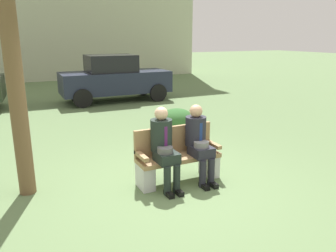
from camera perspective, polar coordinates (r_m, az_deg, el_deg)
The scene contains 6 objects.
ground_plane at distance 5.37m, azimuth 1.74°, elevation -10.54°, with size 80.00×80.00×0.00m, color #5B7449.
park_bench at distance 5.50m, azimuth 1.59°, elevation -5.42°, with size 1.38×0.44×0.90m.
seated_man_left at distance 5.16m, azimuth -0.71°, elevation -3.09°, with size 0.34×0.72×1.28m.
seated_man_right at distance 5.44m, azimuth 5.23°, elevation -2.29°, with size 0.34×0.72×1.26m.
shrub_near_bench at distance 8.43m, azimuth 1.46°, elevation 1.09°, with size 0.91×0.83×0.57m, color #30612B.
parked_car_far at distance 12.45m, azimuth -9.14°, elevation 8.06°, with size 3.92×1.75×1.68m.
Camera 1 is at (-2.25, -4.29, 2.33)m, focal length 35.65 mm.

